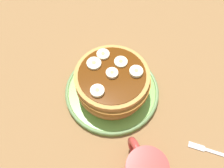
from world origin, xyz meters
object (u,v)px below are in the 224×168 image
Objects in this scene: plate at (112,91)px; banana_slice_1 at (94,64)px; banana_slice_5 at (121,62)px; banana_slice_3 at (136,72)px; pancake_stack at (113,83)px; banana_slice_4 at (97,91)px; banana_slice_2 at (105,54)px; banana_slice_0 at (113,72)px; fork at (215,152)px.

banana_slice_1 is (3.92, 2.78, 7.75)cm from plate.
banana_slice_1 reaches higher than plate.
banana_slice_3 is at bearing -150.98° from banana_slice_5.
pancake_stack is 5.79× the size of banana_slice_3.
banana_slice_1 is 1.10× the size of banana_slice_4.
banana_slice_5 is (-3.40, -2.57, -0.06)cm from banana_slice_2.
banana_slice_2 is 0.99× the size of banana_slice_5.
banana_slice_2 is at bearing -62.18° from banana_slice_1.
banana_slice_5 is at bearing -106.62° from banana_slice_1.
banana_slice_5 is (3.71, 2.06, -0.17)cm from banana_slice_3.
banana_slice_0 reaches higher than pancake_stack.
fork is at bearing -133.75° from banana_slice_4.
fork is at bearing -152.93° from banana_slice_5.
banana_slice_3 reaches higher than pancake_stack.
banana_slice_0 is 0.26× the size of fork.
banana_slice_4 is at bearing 166.61° from banana_slice_1.
banana_slice_1 is 3.60cm from banana_slice_2.
banana_slice_0 is at bearing -140.70° from banana_slice_1.
banana_slice_1 is 0.31× the size of fork.
banana_slice_2 is (5.60, -0.41, 7.74)cm from plate.
fork is at bearing -145.77° from banana_slice_0.
fork is (-21.83, -15.26, -0.57)cm from plate.
banana_slice_1 is 9.52cm from banana_slice_3.
plate is 4.06cm from pancake_stack.
banana_slice_4 is (-3.15, 4.72, 0.01)cm from banana_slice_0.
pancake_stack is 5.82× the size of banana_slice_4.
banana_slice_2 is 32.28cm from fork.
banana_slice_2 is 1.00× the size of banana_slice_4.
banana_slice_4 is at bearing 123.73° from banana_slice_0.
banana_slice_2 reaches higher than fork.
plate is 7.55× the size of banana_slice_5.
fork is (-25.75, -18.04, -8.32)cm from banana_slice_1.
banana_slice_1 is at bearing 35.33° from plate.
banana_slice_4 is (-2.99, 4.42, 7.84)cm from plate.
banana_slice_0 is 5.67cm from banana_slice_4.
banana_slice_3 is at bearing -81.13° from banana_slice_4.
plate is 7.64× the size of banana_slice_3.
banana_slice_4 is (-8.59, 4.83, 0.10)cm from banana_slice_2.
plate is 9.12cm from banana_slice_1.
fork is at bearing -145.05° from plate.
banana_slice_3 is 24.25cm from fork.
banana_slice_1 is 7.10cm from banana_slice_4.
banana_slice_2 is 1.00× the size of banana_slice_3.
banana_slice_4 reaches higher than banana_slice_1.
fork is at bearing -151.56° from banana_slice_2.
banana_slice_5 is 28.22cm from fork.
banana_slice_3 and banana_slice_4 have the same top height.
plate reaches higher than fork.
banana_slice_2 is 0.28× the size of fork.
banana_slice_0 and banana_slice_4 have the same top height.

